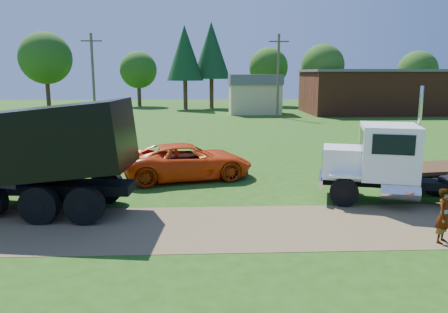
{
  "coord_description": "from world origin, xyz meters",
  "views": [
    {
      "loc": [
        -2.06,
        -13.16,
        4.78
      ],
      "look_at": [
        -1.32,
        3.56,
        1.6
      ],
      "focal_mm": 35.0,
      "sensor_mm": 36.0,
      "label": 1
    }
  ],
  "objects_px": {
    "black_dump_truck": "(11,151)",
    "orange_pickup": "(188,161)",
    "white_semi_tractor": "(390,163)",
    "spectator_a": "(444,216)"
  },
  "relations": [
    {
      "from": "white_semi_tractor",
      "to": "orange_pickup",
      "type": "bearing_deg",
      "value": 168.21
    },
    {
      "from": "black_dump_truck",
      "to": "orange_pickup",
      "type": "relative_size",
      "value": 1.56
    },
    {
      "from": "white_semi_tractor",
      "to": "orange_pickup",
      "type": "height_order",
      "value": "white_semi_tractor"
    },
    {
      "from": "black_dump_truck",
      "to": "orange_pickup",
      "type": "distance_m",
      "value": 7.64
    },
    {
      "from": "black_dump_truck",
      "to": "white_semi_tractor",
      "type": "bearing_deg",
      "value": 7.09
    },
    {
      "from": "white_semi_tractor",
      "to": "orange_pickup",
      "type": "xyz_separation_m",
      "value": [
        -7.71,
        4.05,
        -0.66
      ]
    },
    {
      "from": "black_dump_truck",
      "to": "orange_pickup",
      "type": "xyz_separation_m",
      "value": [
        5.87,
        4.7,
        -1.35
      ]
    },
    {
      "from": "black_dump_truck",
      "to": "spectator_a",
      "type": "relative_size",
      "value": 5.77
    },
    {
      "from": "white_semi_tractor",
      "to": "spectator_a",
      "type": "bearing_deg",
      "value": -75.81
    },
    {
      "from": "white_semi_tractor",
      "to": "orange_pickup",
      "type": "distance_m",
      "value": 8.74
    }
  ]
}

